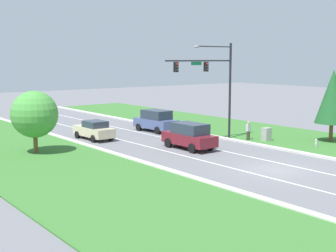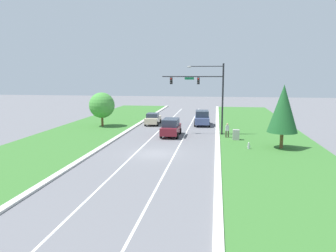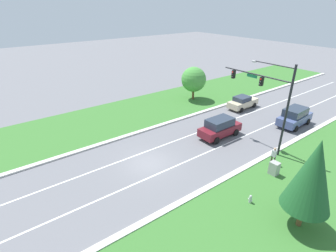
% 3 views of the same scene
% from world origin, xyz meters
% --- Properties ---
extents(ground_plane, '(160.00, 160.00, 0.00)m').
position_xyz_m(ground_plane, '(0.00, 0.00, 0.00)').
color(ground_plane, slate).
extents(curb_strip_right, '(0.50, 90.00, 0.15)m').
position_xyz_m(curb_strip_right, '(5.65, 0.00, 0.07)').
color(curb_strip_right, beige).
rests_on(curb_strip_right, ground_plane).
extents(curb_strip_left, '(0.50, 90.00, 0.15)m').
position_xyz_m(curb_strip_left, '(-5.65, 0.00, 0.07)').
color(curb_strip_left, beige).
rests_on(curb_strip_left, ground_plane).
extents(grass_verge_left, '(10.00, 90.00, 0.08)m').
position_xyz_m(grass_verge_left, '(-10.90, 0.00, 0.04)').
color(grass_verge_left, '#38702D').
rests_on(grass_verge_left, ground_plane).
extents(lane_stripe_inner_left, '(0.14, 81.00, 0.01)m').
position_xyz_m(lane_stripe_inner_left, '(-1.80, 0.00, 0.00)').
color(lane_stripe_inner_left, white).
rests_on(lane_stripe_inner_left, ground_plane).
extents(lane_stripe_inner_right, '(0.14, 81.00, 0.01)m').
position_xyz_m(lane_stripe_inner_right, '(1.80, 0.00, 0.00)').
color(lane_stripe_inner_right, white).
rests_on(lane_stripe_inner_right, ground_plane).
extents(traffic_signal_mast, '(7.25, 0.41, 8.42)m').
position_xyz_m(traffic_signal_mast, '(4.17, 10.24, 5.56)').
color(traffic_signal_mast, black).
rests_on(traffic_signal_mast, ground_plane).
extents(slate_blue_suv, '(2.38, 4.83, 2.11)m').
position_xyz_m(slate_blue_suv, '(3.46, 17.63, 1.08)').
color(slate_blue_suv, '#475684').
rests_on(slate_blue_suv, ground_plane).
extents(burgundy_suv, '(2.12, 4.77, 2.06)m').
position_xyz_m(burgundy_suv, '(0.24, 8.74, 1.06)').
color(burgundy_suv, maroon).
rests_on(burgundy_suv, ground_plane).
extents(champagne_sedan, '(2.07, 4.56, 1.68)m').
position_xyz_m(champagne_sedan, '(-3.56, 17.27, 0.84)').
color(champagne_sedan, beige).
rests_on(champagne_sedan, ground_plane).
extents(utility_cabinet, '(0.70, 0.60, 1.20)m').
position_xyz_m(utility_cabinet, '(7.63, 7.23, 0.60)').
color(utility_cabinet, '#9E9E99').
rests_on(utility_cabinet, ground_plane).
extents(pedestrian, '(0.40, 0.24, 1.69)m').
position_xyz_m(pedestrian, '(6.72, 8.49, 0.94)').
color(pedestrian, '#42382D').
rests_on(pedestrian, ground_plane).
extents(fire_hydrant, '(0.34, 0.20, 0.70)m').
position_xyz_m(fire_hydrant, '(8.59, 2.91, 0.34)').
color(fire_hydrant, '#B7B7BC').
rests_on(fire_hydrant, ground_plane).
extents(conifer_near_right_tree, '(2.85, 2.85, 6.21)m').
position_xyz_m(conifer_near_right_tree, '(11.73, 3.66, 3.91)').
color(conifer_near_right_tree, brown).
rests_on(conifer_near_right_tree, ground_plane).
extents(oak_near_left_tree, '(3.50, 3.50, 4.73)m').
position_xyz_m(oak_near_left_tree, '(-10.10, 14.33, 2.97)').
color(oak_near_left_tree, brown).
rests_on(oak_near_left_tree, ground_plane).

